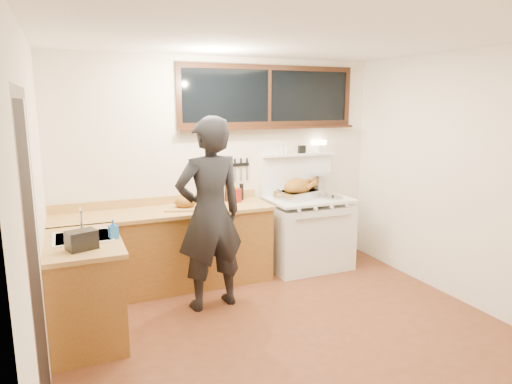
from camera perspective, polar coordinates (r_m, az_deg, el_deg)
name	(u,v)px	position (r m, az deg, el deg)	size (l,w,h in m)	color
ground_plane	(287,331)	(4.43, 3.88, -17.00)	(4.00, 3.50, 0.02)	#5C2C18
room_shell	(289,153)	(3.92, 4.20, 4.89)	(4.10, 3.60, 2.65)	white
counter_back	(166,249)	(5.27, -11.21, -6.96)	(2.44, 0.64, 1.00)	brown
counter_left	(85,289)	(4.41, -20.62, -11.23)	(0.64, 1.09, 0.90)	brown
sink_unit	(83,243)	(4.35, -20.77, -6.01)	(0.50, 0.45, 0.37)	white
vintage_stove	(308,231)	(5.85, 6.46, -4.88)	(1.02, 0.74, 1.59)	white
back_window	(270,103)	(5.71, 1.70, 11.04)	(2.32, 0.13, 0.77)	black
left_doorway	(36,269)	(3.09, -25.83, -8.71)	(0.02, 1.04, 2.17)	black
knife_strip	(232,166)	(5.58, -3.07, 3.27)	(0.46, 0.03, 0.28)	black
man	(210,214)	(4.58, -5.78, -2.79)	(0.76, 0.55, 1.95)	black
soap_bottle	(113,229)	(4.20, -17.41, -4.44)	(0.09, 0.09, 0.17)	blue
toaster	(82,240)	(3.98, -20.96, -5.62)	(0.27, 0.22, 0.16)	black
cutting_board	(186,204)	(5.17, -8.79, -1.49)	(0.52, 0.45, 0.14)	tan
roast_turkey	(297,190)	(5.67, 5.21, 0.21)	(0.55, 0.48, 0.26)	silver
stockpot	(320,185)	(5.87, 8.06, 0.88)	(0.38, 0.38, 0.28)	silver
saucepan	(302,189)	(6.01, 5.82, 0.40)	(0.20, 0.28, 0.11)	silver
pot_lid	(333,198)	(5.74, 9.59, -0.69)	(0.31, 0.31, 0.04)	silver
coffee_tin	(236,195)	(5.45, -2.54, -0.43)	(0.11, 0.09, 0.17)	maroon
pitcher	(221,194)	(5.48, -4.42, -0.29)	(0.10, 0.10, 0.18)	white
bottle_cluster	(228,191)	(5.51, -3.51, 0.12)	(0.33, 0.07, 0.30)	black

